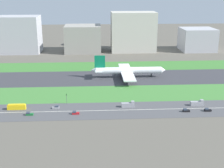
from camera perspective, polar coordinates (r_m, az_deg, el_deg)
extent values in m
plane|color=#5B564C|center=(263.25, -2.87, 1.12)|extent=(800.00, 800.00, 0.00)
cube|color=#38383D|center=(263.24, -2.87, 1.13)|extent=(280.00, 46.00, 0.10)
cube|color=#3D7A33|center=(302.77, -2.94, 3.34)|extent=(280.00, 36.00, 0.10)
cube|color=#427F38|center=(224.24, -2.77, -1.85)|extent=(280.00, 36.00, 0.10)
cube|color=#4C4C4F|center=(194.36, -2.67, -4.99)|extent=(280.00, 28.00, 0.10)
cube|color=silver|center=(194.34, -2.67, -4.98)|extent=(266.00, 0.50, 0.01)
cylinder|color=white|center=(263.13, 3.18, 2.53)|extent=(56.00, 6.00, 6.00)
cone|color=white|center=(268.09, 9.57, 2.60)|extent=(4.00, 5.70, 5.70)
cone|color=white|center=(261.33, -3.49, 2.60)|extent=(5.00, 5.40, 5.40)
cube|color=#0C724C|center=(259.58, -2.30, 4.16)|extent=(9.00, 0.80, 11.00)
cube|color=white|center=(261.29, -2.50, 2.66)|extent=(6.00, 16.00, 0.60)
cube|color=white|center=(277.64, 2.42, 3.10)|extent=(10.00, 26.00, 1.00)
cylinder|color=gray|center=(272.54, 2.75, 2.34)|extent=(5.00, 3.20, 3.20)
cube|color=white|center=(248.88, 3.09, 1.36)|extent=(10.00, 26.00, 1.00)
cylinder|color=gray|center=(255.33, 3.16, 1.27)|extent=(5.00, 3.20, 3.20)
cylinder|color=black|center=(267.22, 7.34, 1.63)|extent=(1.00, 1.00, 3.20)
cylinder|color=black|center=(267.30, 2.22, 1.77)|extent=(1.00, 1.00, 3.20)
cylinder|color=black|center=(260.61, 2.37, 1.35)|extent=(1.00, 1.00, 3.20)
cube|color=#99999E|center=(200.44, -10.48, -4.38)|extent=(4.40, 1.80, 1.10)
cube|color=#333D4C|center=(199.97, -10.27, -4.11)|extent=(2.20, 1.66, 0.90)
cube|color=#B2191E|center=(189.93, -6.80, -5.47)|extent=(4.40, 1.80, 1.10)
cube|color=#333D4C|center=(189.60, -7.05, -5.19)|extent=(2.20, 1.66, 0.90)
cube|color=black|center=(197.83, 13.72, -4.90)|extent=(4.40, 1.80, 1.10)
cube|color=#333D4C|center=(197.23, 13.52, -4.64)|extent=(2.20, 1.66, 0.90)
cube|color=#99999E|center=(199.53, 2.97, -3.93)|extent=(8.40, 2.50, 2.80)
cube|color=#99999E|center=(199.17, 3.90, -3.38)|extent=(2.00, 2.30, 1.20)
cube|color=#99999E|center=(209.35, 15.57, -3.53)|extent=(8.40, 2.50, 2.80)
cube|color=#99999E|center=(209.70, 16.45, -2.99)|extent=(2.00, 2.30, 1.20)
cube|color=black|center=(202.24, 17.49, -4.73)|extent=(4.40, 1.80, 1.10)
cube|color=#333D4C|center=(201.60, 17.30, -4.48)|extent=(2.20, 1.66, 0.90)
cube|color=yellow|center=(204.78, -17.41, -4.15)|extent=(11.60, 2.50, 3.00)
cube|color=yellow|center=(204.14, -17.43, -3.70)|extent=(10.80, 2.30, 0.50)
cube|color=#19662D|center=(193.82, -15.15, -5.50)|extent=(4.40, 1.80, 1.10)
cube|color=#333D4C|center=(193.61, -15.41, -5.23)|extent=(2.20, 1.66, 0.90)
cylinder|color=#4C4C51|center=(206.25, -8.47, -2.90)|extent=(0.24, 0.24, 6.00)
cube|color=black|center=(205.03, -8.51, -1.96)|extent=(0.36, 0.36, 1.20)
sphere|color=#19D826|center=(204.74, -8.52, -1.90)|extent=(0.24, 0.24, 0.24)
cube|color=#B2B2B7|center=(380.76, -16.92, 8.85)|extent=(47.61, 33.27, 42.88)
cube|color=#9E998E|center=(371.37, -5.45, 8.44)|extent=(42.46, 36.28, 31.69)
cube|color=beige|center=(372.87, 3.99, 9.71)|extent=(52.96, 29.94, 46.99)
cube|color=#B2B2B7|center=(392.21, 15.66, 8.02)|extent=(40.02, 35.87, 27.08)
cylinder|color=silver|center=(417.65, -6.21, 8.08)|extent=(20.08, 20.08, 12.05)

